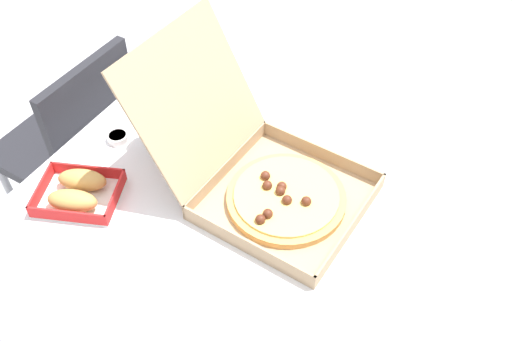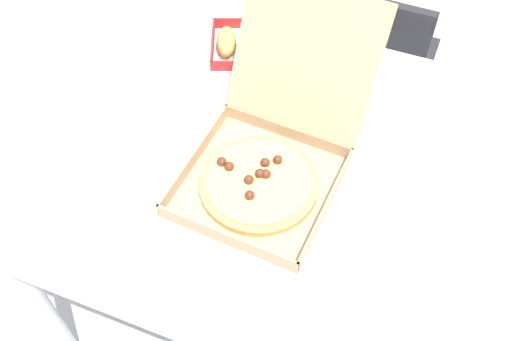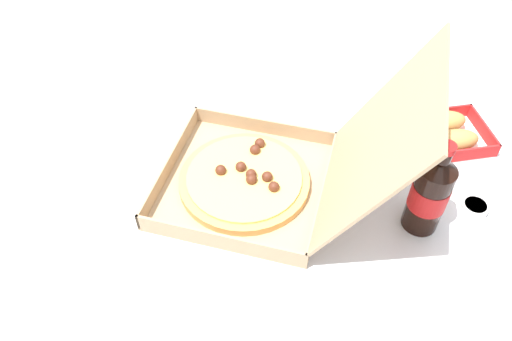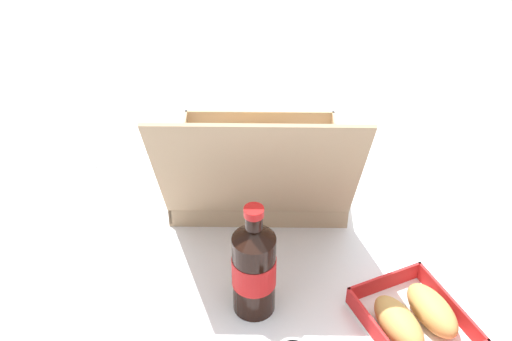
{
  "view_description": "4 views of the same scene",
  "coord_description": "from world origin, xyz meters",
  "px_view_note": "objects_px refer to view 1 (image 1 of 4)",
  "views": [
    {
      "loc": [
        -0.77,
        -0.46,
        1.8
      ],
      "look_at": [
        0.04,
        -0.01,
        0.81
      ],
      "focal_mm": 39.6,
      "sensor_mm": 36.0,
      "label": 1
    },
    {
      "loc": [
        0.32,
        -0.87,
        1.91
      ],
      "look_at": [
        0.01,
        -0.08,
        0.79
      ],
      "focal_mm": 41.34,
      "sensor_mm": 36.0,
      "label": 2
    },
    {
      "loc": [
        0.74,
        0.08,
        1.6
      ],
      "look_at": [
        0.0,
        -0.07,
        0.79
      ],
      "focal_mm": 35.65,
      "sensor_mm": 36.0,
      "label": 3
    },
    {
      "loc": [
        0.09,
        1.06,
        1.67
      ],
      "look_at": [
        0.03,
        -0.08,
        0.78
      ],
      "focal_mm": 47.75,
      "sensor_mm": 36.0,
      "label": 4
    }
  ],
  "objects_px": {
    "paper_menu": "(384,125)",
    "bread_side_box": "(78,192)",
    "dipping_sauce_cup": "(118,137)",
    "chair": "(77,142)",
    "cola_bottle": "(161,115)",
    "pizza_box_open": "(268,180)"
  },
  "relations": [
    {
      "from": "paper_menu",
      "to": "bread_side_box",
      "type": "bearing_deg",
      "value": 114.01
    },
    {
      "from": "bread_side_box",
      "to": "cola_bottle",
      "type": "bearing_deg",
      "value": -13.55
    },
    {
      "from": "pizza_box_open",
      "to": "paper_menu",
      "type": "relative_size",
      "value": 2.57
    },
    {
      "from": "chair",
      "to": "bread_side_box",
      "type": "relative_size",
      "value": 3.58
    },
    {
      "from": "chair",
      "to": "cola_bottle",
      "type": "xyz_separation_m",
      "value": [
        -0.07,
        -0.46,
        0.37
      ]
    },
    {
      "from": "chair",
      "to": "bread_side_box",
      "type": "xyz_separation_m",
      "value": [
        -0.34,
        -0.4,
        0.31
      ]
    },
    {
      "from": "dipping_sauce_cup",
      "to": "paper_menu",
      "type": "bearing_deg",
      "value": -56.01
    },
    {
      "from": "chair",
      "to": "dipping_sauce_cup",
      "type": "xyz_separation_m",
      "value": [
        -0.13,
        -0.35,
        0.29
      ]
    },
    {
      "from": "cola_bottle",
      "to": "paper_menu",
      "type": "distance_m",
      "value": 0.6
    },
    {
      "from": "pizza_box_open",
      "to": "paper_menu",
      "type": "bearing_deg",
      "value": -23.1
    },
    {
      "from": "cola_bottle",
      "to": "bread_side_box",
      "type": "bearing_deg",
      "value": 166.45
    },
    {
      "from": "paper_menu",
      "to": "dipping_sauce_cup",
      "type": "relative_size",
      "value": 3.75
    },
    {
      "from": "chair",
      "to": "paper_menu",
      "type": "distance_m",
      "value": 1.02
    },
    {
      "from": "pizza_box_open",
      "to": "paper_menu",
      "type": "height_order",
      "value": "pizza_box_open"
    },
    {
      "from": "pizza_box_open",
      "to": "paper_menu",
      "type": "xyz_separation_m",
      "value": [
        0.37,
        -0.16,
        -0.05
      ]
    },
    {
      "from": "chair",
      "to": "pizza_box_open",
      "type": "distance_m",
      "value": 0.86
    },
    {
      "from": "paper_menu",
      "to": "cola_bottle",
      "type": "bearing_deg",
      "value": 101.49
    },
    {
      "from": "chair",
      "to": "pizza_box_open",
      "type": "xyz_separation_m",
      "value": [
        -0.1,
        -0.79,
        0.33
      ]
    },
    {
      "from": "pizza_box_open",
      "to": "cola_bottle",
      "type": "height_order",
      "value": "pizza_box_open"
    },
    {
      "from": "chair",
      "to": "cola_bottle",
      "type": "relative_size",
      "value": 3.71
    },
    {
      "from": "cola_bottle",
      "to": "paper_menu",
      "type": "height_order",
      "value": "cola_bottle"
    },
    {
      "from": "pizza_box_open",
      "to": "dipping_sauce_cup",
      "type": "height_order",
      "value": "pizza_box_open"
    }
  ]
}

